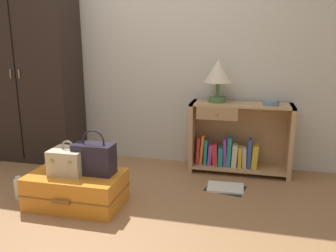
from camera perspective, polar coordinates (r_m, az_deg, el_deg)
The scene contains 11 objects.
ground_plane at distance 2.62m, azimuth -12.52°, elevation -15.48°, with size 9.00×9.00×0.00m, color #9E7047.
back_wall at distance 3.69m, azimuth -3.14°, elevation 14.29°, with size 6.40×0.10×2.60m, color beige.
wardrobe at distance 4.00m, azimuth -22.22°, elevation 8.38°, with size 1.04×0.47×1.92m.
bookshelf at distance 3.44m, azimuth 11.38°, elevation -2.31°, with size 0.97×0.33×0.70m.
table_lamp at distance 3.35m, azimuth 8.39°, elevation 8.67°, with size 0.27×0.27×0.41m.
bowl at distance 3.34m, azimuth 16.84°, elevation 3.79°, with size 0.15×0.15×0.05m, color slate.
suitcase_large at distance 2.85m, azimuth -15.09°, elevation -10.17°, with size 0.74×0.46×0.26m.
train_case at distance 2.80m, azimuth -16.29°, elevation -5.61°, with size 0.27×0.24×0.27m.
handbag at distance 2.73m, azimuth -12.25°, elevation -5.28°, with size 0.32×0.16×0.36m.
bottle at distance 3.12m, azimuth -23.62°, elevation -9.57°, with size 0.08×0.08×0.20m.
open_book_on_floor at distance 3.12m, azimuth 9.59°, elevation -10.16°, with size 0.37×0.30×0.02m.
Camera 1 is at (1.05, -2.04, 1.26)m, focal length 36.42 mm.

